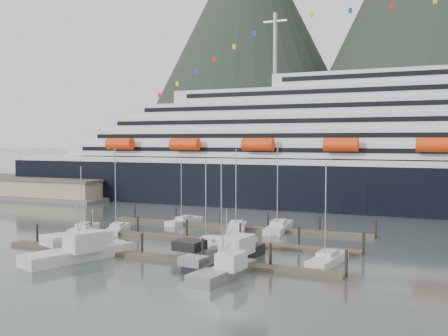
{
  "coord_description": "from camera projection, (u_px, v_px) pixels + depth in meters",
  "views": [
    {
      "loc": [
        29.41,
        -68.15,
        15.33
      ],
      "look_at": [
        -9.36,
        22.0,
        10.19
      ],
      "focal_mm": 42.0,
      "sensor_mm": 36.0,
      "label": 1
    }
  ],
  "objects": [
    {
      "name": "ground",
      "position": [
        223.0,
        248.0,
        74.93
      ],
      "size": [
        1600.0,
        1600.0,
        0.0
      ],
      "primitive_type": "plane",
      "color": "#445050",
      "rests_on": "ground"
    },
    {
      "name": "warehouse",
      "position": [
        41.0,
        189.0,
        141.75
      ],
      "size": [
        46.0,
        20.0,
        5.8
      ],
      "color": "#595956",
      "rests_on": "ground"
    },
    {
      "name": "dock_near",
      "position": [
        158.0,
        257.0,
        67.73
      ],
      "size": [
        48.18,
        2.28,
        3.2
      ],
      "color": "#3F3528",
      "rests_on": "ground"
    },
    {
      "name": "dock_mid",
      "position": [
        202.0,
        239.0,
        79.66
      ],
      "size": [
        48.18,
        2.28,
        3.2
      ],
      "color": "#3F3528",
      "rests_on": "ground"
    },
    {
      "name": "dock_far",
      "position": [
        234.0,
        226.0,
        91.58
      ],
      "size": [
        48.18,
        2.28,
        3.2
      ],
      "color": "#3F3528",
      "rests_on": "ground"
    },
    {
      "name": "sailboat_a",
      "position": [
        84.0,
        229.0,
        88.31
      ],
      "size": [
        4.67,
        8.79,
        11.52
      ],
      "rotation": [
        0.0,
        0.0,
        1.85
      ],
      "color": "silver",
      "rests_on": "ground"
    },
    {
      "name": "sailboat_b",
      "position": [
        117.0,
        229.0,
        88.19
      ],
      "size": [
        5.41,
        9.37,
        14.45
      ],
      "rotation": [
        0.0,
        0.0,
        1.93
      ],
      "color": "silver",
      "rests_on": "ground"
    },
    {
      "name": "sailboat_c",
      "position": [
        226.0,
        245.0,
        74.98
      ],
      "size": [
        6.65,
        10.23,
        12.49
      ],
      "rotation": [
        0.0,
        0.0,
        1.14
      ],
      "color": "silver",
      "rests_on": "ground"
    },
    {
      "name": "sailboat_d",
      "position": [
        207.0,
        244.0,
        75.29
      ],
      "size": [
        4.78,
        10.32,
        13.04
      ],
      "rotation": [
        0.0,
        0.0,
        1.82
      ],
      "color": "silver",
      "rests_on": "ground"
    },
    {
      "name": "sailboat_e",
      "position": [
        184.0,
        221.0,
        96.68
      ],
      "size": [
        3.66,
        9.21,
        12.27
      ],
      "rotation": [
        0.0,
        0.0,
        1.42
      ],
      "color": "silver",
      "rests_on": "ground"
    },
    {
      "name": "sailboat_f",
      "position": [
        236.0,
        229.0,
        88.52
      ],
      "size": [
        5.63,
        10.19,
        14.49
      ],
      "rotation": [
        0.0,
        0.0,
        1.87
      ],
      "color": "silver",
      "rests_on": "ground"
    },
    {
      "name": "sailboat_g",
      "position": [
        279.0,
        228.0,
        89.31
      ],
      "size": [
        4.04,
        12.0,
        16.16
      ],
      "rotation": [
        0.0,
        0.0,
        1.67
      ],
      "color": "silver",
      "rests_on": "ground"
    },
    {
      "name": "sailboat_h",
      "position": [
        328.0,
        260.0,
        65.25
      ],
      "size": [
        3.8,
        9.23,
        12.99
      ],
      "rotation": [
        0.0,
        0.0,
        1.43
      ],
      "color": "silver",
      "rests_on": "ground"
    },
    {
      "name": "trawler_a",
      "position": [
        78.0,
        252.0,
        67.52
      ],
      "size": [
        11.95,
        15.03,
        8.04
      ],
      "rotation": [
        0.0,
        0.0,
        1.21
      ],
      "color": "silver",
      "rests_on": "ground"
    },
    {
      "name": "trawler_b",
      "position": [
        92.0,
        248.0,
        70.61
      ],
      "size": [
        8.22,
        10.76,
        6.7
      ],
      "rotation": [
        0.0,
        0.0,
        1.4
      ],
      "color": "black",
      "rests_on": "ground"
    },
    {
      "name": "trawler_c",
      "position": [
        225.0,
        255.0,
        65.72
      ],
      "size": [
        10.65,
        14.99,
        7.5
      ],
      "rotation": [
        0.0,
        0.0,
        1.46
      ],
      "color": "black",
      "rests_on": "ground"
    },
    {
      "name": "trawler_d",
      "position": [
        222.0,
        270.0,
        58.65
      ],
      "size": [
        8.05,
        10.84,
        6.22
      ],
      "rotation": [
        0.0,
        0.0,
        1.44
      ],
      "color": "#939698",
      "rests_on": "ground"
    }
  ]
}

